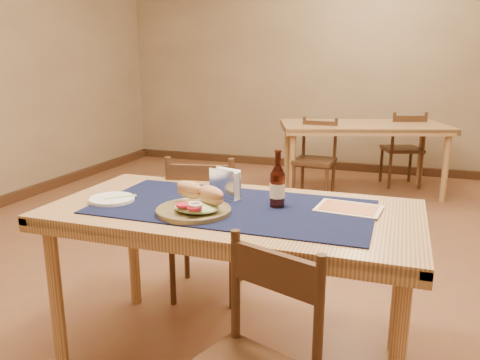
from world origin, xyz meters
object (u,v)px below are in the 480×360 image
(back_table, at_px, (363,131))
(sandwich_plate, at_px, (196,206))
(main_table, at_px, (233,225))
(chair_main_far, at_px, (206,224))
(beer_bottle, at_px, (277,186))
(napkin_holder, at_px, (225,184))

(back_table, bearing_deg, sandwich_plate, -96.85)
(main_table, bearing_deg, back_table, 84.81)
(main_table, bearing_deg, sandwich_plate, -127.98)
(chair_main_far, distance_m, beer_bottle, 0.83)
(beer_bottle, bearing_deg, main_table, -162.28)
(napkin_holder, bearing_deg, beer_bottle, -10.61)
(back_table, height_order, sandwich_plate, sandwich_plate)
(back_table, relative_size, sandwich_plate, 5.89)
(chair_main_far, relative_size, sandwich_plate, 2.77)
(back_table, xyz_separation_m, chair_main_far, (-0.65, -2.67, -0.21))
(sandwich_plate, relative_size, napkin_holder, 1.89)
(chair_main_far, height_order, sandwich_plate, sandwich_plate)
(sandwich_plate, bearing_deg, main_table, 52.02)
(main_table, height_order, chair_main_far, chair_main_far)
(main_table, height_order, back_table, same)
(main_table, xyz_separation_m, napkin_holder, (-0.08, 0.11, 0.15))
(beer_bottle, relative_size, napkin_holder, 1.50)
(main_table, distance_m, back_table, 3.23)
(main_table, height_order, beer_bottle, beer_bottle)
(back_table, bearing_deg, chair_main_far, -103.76)
(napkin_holder, bearing_deg, chair_main_far, 123.73)
(main_table, xyz_separation_m, back_table, (0.29, 3.21, 0.00))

